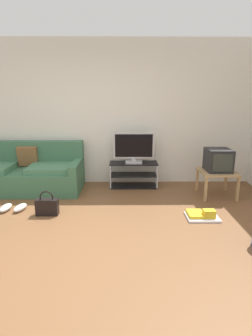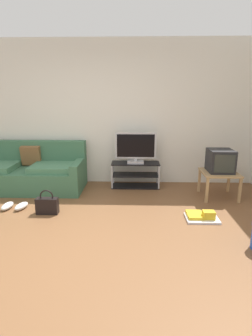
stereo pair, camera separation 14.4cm
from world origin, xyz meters
name	(u,v)px [view 2 (the right image)]	position (x,y,z in m)	size (l,w,h in m)	color
ground_plane	(76,245)	(0.00, 0.00, -0.01)	(9.00, 9.80, 0.02)	brown
wall_back	(99,114)	(0.00, 2.45, 1.35)	(9.00, 0.10, 2.70)	silver
couch	(27,172)	(-1.32, 1.95, 0.31)	(2.11, 0.91, 0.86)	#3D6B4C
tv_stand	(135,175)	(0.70, 2.11, 0.23)	(0.90, 0.37, 0.47)	black
flat_tv	(136,148)	(0.70, 2.09, 0.75)	(0.75, 0.22, 0.57)	#B2B2B7
side_table	(219,175)	(2.11, 1.59, 0.38)	(0.58, 0.58, 0.45)	tan
crt_tv	(220,161)	(2.11, 1.61, 0.63)	(0.40, 0.43, 0.37)	#232326
handbag	(47,205)	(-0.59, 0.84, 0.13)	(0.32, 0.12, 0.37)	black
sneakers_pair	(14,206)	(-1.15, 0.99, 0.04)	(0.38, 0.30, 0.09)	white
floor_tray	(201,217)	(1.62, 0.70, 0.04)	(0.45, 0.34, 0.14)	silver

